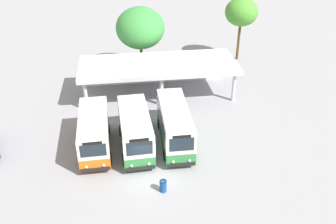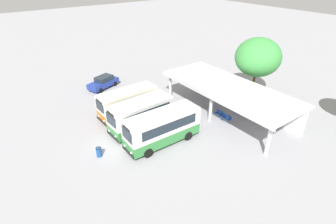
{
  "view_description": "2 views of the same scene",
  "coord_description": "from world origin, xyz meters",
  "px_view_note": "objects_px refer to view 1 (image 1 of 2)",
  "views": [
    {
      "loc": [
        -1.59,
        -20.39,
        17.29
      ],
      "look_at": [
        1.97,
        5.69,
        1.91
      ],
      "focal_mm": 38.68,
      "sensor_mm": 36.0,
      "label": 1
    },
    {
      "loc": [
        19.14,
        -7.76,
        14.95
      ],
      "look_at": [
        0.49,
        5.88,
        1.89
      ],
      "focal_mm": 28.33,
      "sensor_mm": 36.0,
      "label": 2
    }
  ],
  "objects_px": {
    "city_bus_nearest_orange": "(94,131)",
    "waiting_chair_second_from_end": "(164,94)",
    "waiting_chair_fourth_seat": "(175,93)",
    "waiting_chair_middle_seat": "(170,94)",
    "litter_bin_apron": "(163,186)",
    "city_bus_second_in_row": "(135,129)",
    "city_bus_middle_cream": "(175,124)",
    "waiting_chair_end_by_column": "(158,94)"
  },
  "relations": [
    {
      "from": "city_bus_nearest_orange",
      "to": "waiting_chair_second_from_end",
      "type": "relative_size",
      "value": 7.89
    },
    {
      "from": "city_bus_nearest_orange",
      "to": "waiting_chair_fourth_seat",
      "type": "bearing_deg",
      "value": 45.57
    },
    {
      "from": "waiting_chair_middle_seat",
      "to": "litter_bin_apron",
      "type": "relative_size",
      "value": 0.96
    },
    {
      "from": "city_bus_nearest_orange",
      "to": "waiting_chair_second_from_end",
      "type": "distance_m",
      "value": 10.24
    },
    {
      "from": "city_bus_second_in_row",
      "to": "city_bus_middle_cream",
      "type": "relative_size",
      "value": 0.92
    },
    {
      "from": "waiting_chair_second_from_end",
      "to": "waiting_chair_middle_seat",
      "type": "relative_size",
      "value": 1.0
    },
    {
      "from": "city_bus_middle_cream",
      "to": "waiting_chair_fourth_seat",
      "type": "distance_m",
      "value": 7.97
    },
    {
      "from": "waiting_chair_end_by_column",
      "to": "litter_bin_apron",
      "type": "distance_m",
      "value": 13.48
    },
    {
      "from": "waiting_chair_middle_seat",
      "to": "litter_bin_apron",
      "type": "distance_m",
      "value": 13.52
    },
    {
      "from": "city_bus_middle_cream",
      "to": "waiting_chair_end_by_column",
      "type": "distance_m",
      "value": 7.87
    },
    {
      "from": "waiting_chair_end_by_column",
      "to": "waiting_chair_second_from_end",
      "type": "bearing_deg",
      "value": 1.62
    },
    {
      "from": "city_bus_middle_cream",
      "to": "waiting_chair_middle_seat",
      "type": "xyz_separation_m",
      "value": [
        0.68,
        7.65,
        -1.26
      ]
    },
    {
      "from": "city_bus_nearest_orange",
      "to": "city_bus_middle_cream",
      "type": "height_order",
      "value": "city_bus_middle_cream"
    },
    {
      "from": "city_bus_nearest_orange",
      "to": "waiting_chair_fourth_seat",
      "type": "relative_size",
      "value": 7.89
    },
    {
      "from": "waiting_chair_fourth_seat",
      "to": "city_bus_middle_cream",
      "type": "bearing_deg",
      "value": -99.24
    },
    {
      "from": "waiting_chair_end_by_column",
      "to": "litter_bin_apron",
      "type": "height_order",
      "value": "litter_bin_apron"
    },
    {
      "from": "city_bus_second_in_row",
      "to": "city_bus_middle_cream",
      "type": "xyz_separation_m",
      "value": [
        3.2,
        0.36,
        0.01
      ]
    },
    {
      "from": "waiting_chair_end_by_column",
      "to": "waiting_chair_fourth_seat",
      "type": "xyz_separation_m",
      "value": [
        1.74,
        0.01,
        0.0
      ]
    },
    {
      "from": "city_bus_second_in_row",
      "to": "waiting_chair_fourth_seat",
      "type": "bearing_deg",
      "value": 61.23
    },
    {
      "from": "waiting_chair_fourth_seat",
      "to": "litter_bin_apron",
      "type": "xyz_separation_m",
      "value": [
        -2.91,
        -13.44,
        -0.07
      ]
    },
    {
      "from": "waiting_chair_fourth_seat",
      "to": "city_bus_nearest_orange",
      "type": "bearing_deg",
      "value": -134.43
    },
    {
      "from": "waiting_chair_end_by_column",
      "to": "waiting_chair_fourth_seat",
      "type": "bearing_deg",
      "value": 0.41
    },
    {
      "from": "waiting_chair_second_from_end",
      "to": "waiting_chair_middle_seat",
      "type": "distance_m",
      "value": 0.59
    },
    {
      "from": "city_bus_second_in_row",
      "to": "waiting_chair_fourth_seat",
      "type": "relative_size",
      "value": 7.88
    },
    {
      "from": "waiting_chair_middle_seat",
      "to": "waiting_chair_fourth_seat",
      "type": "distance_m",
      "value": 0.59
    },
    {
      "from": "waiting_chair_end_by_column",
      "to": "waiting_chair_fourth_seat",
      "type": "distance_m",
      "value": 1.74
    },
    {
      "from": "waiting_chair_second_from_end",
      "to": "litter_bin_apron",
      "type": "xyz_separation_m",
      "value": [
        -1.75,
        -13.44,
        -0.07
      ]
    },
    {
      "from": "waiting_chair_end_by_column",
      "to": "waiting_chair_middle_seat",
      "type": "bearing_deg",
      "value": -5.23
    },
    {
      "from": "city_bus_nearest_orange",
      "to": "litter_bin_apron",
      "type": "distance_m",
      "value": 7.46
    },
    {
      "from": "city_bus_middle_cream",
      "to": "litter_bin_apron",
      "type": "bearing_deg",
      "value": -106.24
    },
    {
      "from": "waiting_chair_end_by_column",
      "to": "waiting_chair_fourth_seat",
      "type": "relative_size",
      "value": 1.0
    },
    {
      "from": "city_bus_middle_cream",
      "to": "waiting_chair_second_from_end",
      "type": "xyz_separation_m",
      "value": [
        0.1,
        7.77,
        -1.26
      ]
    },
    {
      "from": "city_bus_second_in_row",
      "to": "litter_bin_apron",
      "type": "relative_size",
      "value": 7.53
    },
    {
      "from": "waiting_chair_second_from_end",
      "to": "litter_bin_apron",
      "type": "bearing_deg",
      "value": -97.43
    },
    {
      "from": "city_bus_second_in_row",
      "to": "litter_bin_apron",
      "type": "height_order",
      "value": "city_bus_second_in_row"
    },
    {
      "from": "waiting_chair_second_from_end",
      "to": "waiting_chair_fourth_seat",
      "type": "height_order",
      "value": "same"
    },
    {
      "from": "city_bus_second_in_row",
      "to": "waiting_chair_fourth_seat",
      "type": "distance_m",
      "value": 9.35
    },
    {
      "from": "city_bus_second_in_row",
      "to": "waiting_chair_second_from_end",
      "type": "relative_size",
      "value": 7.88
    },
    {
      "from": "city_bus_nearest_orange",
      "to": "waiting_chair_fourth_seat",
      "type": "distance_m",
      "value": 11.01
    },
    {
      "from": "waiting_chair_fourth_seat",
      "to": "litter_bin_apron",
      "type": "distance_m",
      "value": 13.75
    },
    {
      "from": "city_bus_second_in_row",
      "to": "waiting_chair_middle_seat",
      "type": "distance_m",
      "value": 8.99
    },
    {
      "from": "waiting_chair_end_by_column",
      "to": "waiting_chair_second_from_end",
      "type": "relative_size",
      "value": 1.0
    }
  ]
}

